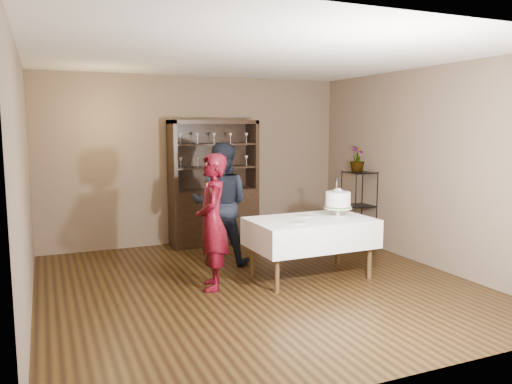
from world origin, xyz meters
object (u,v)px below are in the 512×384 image
man (221,204)px  cake (338,201)px  woman (212,222)px  china_hutch (214,203)px  plant_etagere (359,205)px  cake_table (310,233)px  potted_plant (357,159)px

man → cake: 1.62m
woman → man: (0.44, 0.98, 0.04)m
china_hutch → plant_etagere: (2.08, -1.05, -0.01)m
plant_etagere → woman: woman is taller
woman → man: man is taller
china_hutch → cake: 2.43m
man → cake: (1.23, -1.04, 0.11)m
china_hutch → cake: (0.94, -2.22, 0.29)m
cake_table → cake: cake is taller
china_hutch → potted_plant: 2.40m
cake_table → potted_plant: 2.10m
potted_plant → plant_etagere: bearing=-19.3°
plant_etagere → man: size_ratio=0.71×
man → cake: bearing=167.4°
china_hutch → man: 1.22m
cake_table → potted_plant: size_ratio=3.76×
china_hutch → plant_etagere: size_ratio=1.67×
cake_table → cake: 0.56m
plant_etagere → cake_table: bearing=-142.4°
china_hutch → potted_plant: bearing=-27.0°
cake → china_hutch: bearing=113.0°
man → cake_table: bearing=155.1°
woman → cake_table: bearing=102.2°
china_hutch → man: china_hutch is taller
cake_table → woman: size_ratio=0.96×
woman → potted_plant: (2.77, 1.12, 0.59)m
plant_etagere → woman: 3.02m
china_hutch → potted_plant: size_ratio=4.91×
potted_plant → china_hutch: bearing=153.0°
china_hutch → potted_plant: (2.04, -1.04, 0.73)m
woman → man: size_ratio=0.95×
plant_etagere → cake_table: (-1.55, -1.19, -0.07)m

